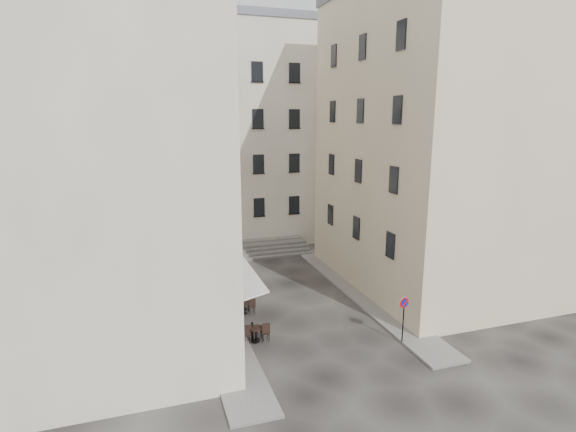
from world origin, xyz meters
name	(u,v)px	position (x,y,z in m)	size (l,w,h in m)	color
ground	(308,323)	(0.00, 0.00, 0.00)	(90.00, 90.00, 0.00)	black
sidewalk_left	(211,303)	(-4.50, 4.00, 0.06)	(2.00, 22.00, 0.12)	slate
sidewalk_right	(358,291)	(4.50, 3.00, 0.06)	(2.00, 18.00, 0.12)	slate
building_left	(79,125)	(-10.50, 3.00, 10.31)	(12.20, 16.20, 20.60)	#BEB2A2
building_right	(446,139)	(10.50, 3.50, 9.31)	(12.20, 14.20, 18.60)	beige
building_back	(222,133)	(-1.00, 19.00, 9.31)	(18.20, 10.20, 18.60)	#BEB2A2
cafe_storefront	(222,292)	(-4.32, 1.00, 1.88)	(1.74, 7.30, 3.50)	#460B0A
stone_steps	(252,250)	(0.00, 12.57, 0.40)	(9.00, 3.15, 0.80)	#5F5C5A
bollard_near	(252,331)	(-3.25, -1.00, 0.53)	(0.12, 0.12, 0.98)	black
bollard_mid	(237,303)	(-3.25, 2.50, 0.53)	(0.12, 0.12, 0.98)	black
bollard_far	(226,281)	(-3.25, 6.00, 0.53)	(0.12, 0.12, 0.98)	black
no_parking_sign	(404,311)	(3.53, -3.53, 1.68)	(0.54, 0.13, 2.37)	black
bistro_table_a	(255,333)	(-3.15, -1.22, 0.48)	(1.32, 0.62, 0.93)	black
bistro_table_b	(256,332)	(-3.06, -1.05, 0.45)	(1.26, 0.59, 0.88)	black
bistro_table_c	(244,307)	(-2.99, 2.06, 0.44)	(1.24, 0.58, 0.87)	black
bistro_table_d	(243,302)	(-2.90, 2.64, 0.45)	(1.25, 0.59, 0.88)	black
bistro_table_e	(231,288)	(-3.08, 5.11, 0.41)	(1.14, 0.54, 0.80)	black
pedestrian	(237,293)	(-3.20, 2.81, 0.98)	(0.72, 0.47, 1.96)	black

